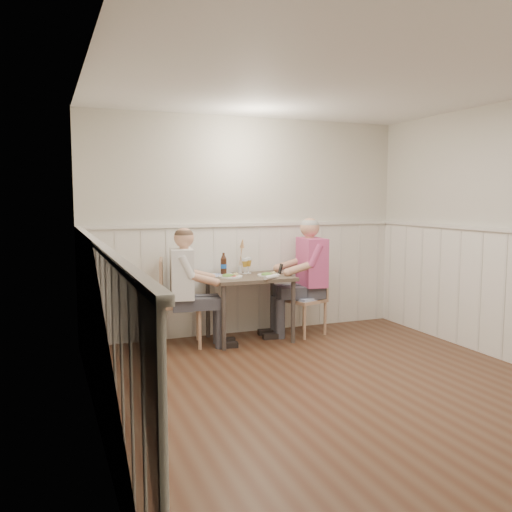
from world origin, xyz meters
The scene contains 16 objects.
ground_plane centered at (0.00, 0.00, 0.00)m, with size 4.50×4.50×0.00m, color #4A2919.
room_shell centered at (0.00, 0.00, 1.52)m, with size 4.04×4.54×2.60m.
wainscot centered at (0.00, 0.69, 0.69)m, with size 4.00×4.49×1.34m.
dining_table centered at (-0.13, 1.84, 0.65)m, with size 0.93×0.70×0.75m.
chair_right centered at (0.62, 1.85, 0.47)m, with size 0.52×0.52×0.87m.
chair_left centered at (-0.99, 1.91, 0.53)m, with size 0.55×0.55×0.98m.
man_in_pink centered at (0.62, 1.83, 0.60)m, with size 0.70×0.48×1.43m.
diner_cream centered at (-0.89, 1.79, 0.56)m, with size 0.67×0.47×1.35m.
plate_man centered at (0.06, 1.75, 0.77)m, with size 0.26×0.26×0.07m.
plate_diner centered at (-0.38, 1.80, 0.77)m, with size 0.27×0.27×0.07m.
beer_glass_a centered at (-0.07, 2.04, 0.88)m, with size 0.08×0.08×0.19m.
beer_glass_b centered at (-0.12, 2.03, 0.87)m, with size 0.07×0.07×0.18m.
beer_bottle centered at (-0.37, 2.06, 0.86)m, with size 0.07×0.07×0.26m.
rolled_napkin centered at (0.00, 1.53, 0.77)m, with size 0.21×0.15×0.05m.
grass_vase centered at (-0.16, 2.08, 0.94)m, with size 0.05×0.05×0.42m.
gingham_mat centered at (-0.44, 2.02, 0.75)m, with size 0.35×0.29×0.01m.
Camera 1 is at (-2.32, -3.90, 1.65)m, focal length 38.00 mm.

